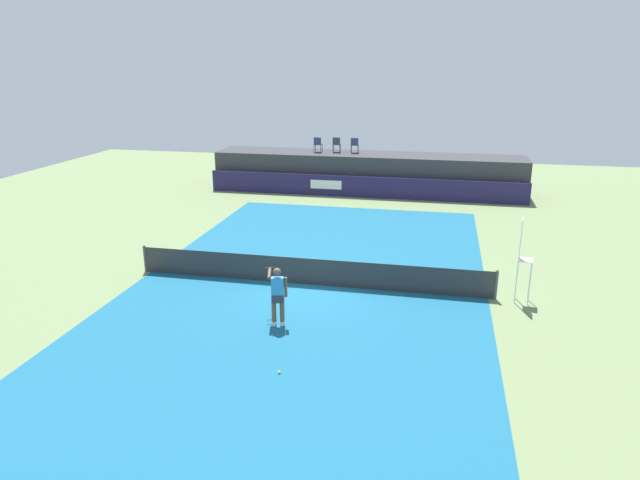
{
  "coord_description": "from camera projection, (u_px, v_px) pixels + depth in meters",
  "views": [
    {
      "loc": [
        4.19,
        -18.06,
        7.47
      ],
      "look_at": [
        -0.06,
        2.0,
        1.0
      ],
      "focal_mm": 32.17,
      "sensor_mm": 36.0,
      "label": 1
    }
  ],
  "objects": [
    {
      "name": "sponsor_wall",
      "position": [
        363.0,
        187.0,
        32.34
      ],
      "size": [
        18.0,
        0.22,
        1.2
      ],
      "color": "#231E4C",
      "rests_on": "ground"
    },
    {
      "name": "net_post_far",
      "position": [
        496.0,
        285.0,
        18.55
      ],
      "size": [
        0.1,
        0.1,
        1.0
      ],
      "primitive_type": "cylinder",
      "color": "#4C4C51",
      "rests_on": "ground"
    },
    {
      "name": "tennis_player",
      "position": [
        277.0,
        294.0,
        16.67
      ],
      "size": [
        0.9,
        1.11,
        1.77
      ],
      "color": "white",
      "rests_on": "court_inner"
    },
    {
      "name": "spectator_chair_center",
      "position": [
        355.0,
        144.0,
        33.7
      ],
      "size": [
        0.48,
        0.48,
        0.89
      ],
      "color": "#2D3D56",
      "rests_on": "spectator_platform"
    },
    {
      "name": "tennis_ball",
      "position": [
        279.0,
        372.0,
        14.26
      ],
      "size": [
        0.07,
        0.07,
        0.07
      ],
      "primitive_type": "sphere",
      "color": "#D8EA33",
      "rests_on": "court_inner"
    },
    {
      "name": "net_post_near",
      "position": [
        145.0,
        259.0,
        21.0
      ],
      "size": [
        0.1,
        0.1,
        1.0
      ],
      "primitive_type": "cylinder",
      "color": "#4C4C51",
      "rests_on": "ground"
    },
    {
      "name": "tennis_net",
      "position": [
        310.0,
        272.0,
        19.78
      ],
      "size": [
        12.4,
        0.02,
        0.95
      ],
      "primitive_type": "cube",
      "color": "#2D2D2D",
      "rests_on": "ground"
    },
    {
      "name": "umpire_chair",
      "position": [
        522.0,
        255.0,
        18.09
      ],
      "size": [
        0.5,
        0.5,
        2.76
      ],
      "color": "white",
      "rests_on": "ground"
    },
    {
      "name": "court_inner",
      "position": [
        310.0,
        284.0,
        19.92
      ],
      "size": [
        12.0,
        22.0,
        0.0
      ],
      "primitive_type": "cube",
      "color": "#16597A",
      "rests_on": "ground"
    },
    {
      "name": "spectator_chair_left",
      "position": [
        337.0,
        144.0,
        33.94
      ],
      "size": [
        0.46,
        0.46,
        0.89
      ],
      "color": "#2D3D56",
      "rests_on": "spectator_platform"
    },
    {
      "name": "spectator_platform",
      "position": [
        368.0,
        172.0,
        33.86
      ],
      "size": [
        18.0,
        2.8,
        2.2
      ],
      "primitive_type": "cube",
      "color": "#38383D",
      "rests_on": "ground"
    },
    {
      "name": "ground_plane",
      "position": [
        327.0,
        257.0,
        22.72
      ],
      "size": [
        48.0,
        48.0,
        0.0
      ],
      "primitive_type": "plane",
      "color": "#6B7F51"
    },
    {
      "name": "spectator_chair_far_left",
      "position": [
        318.0,
        144.0,
        33.94
      ],
      "size": [
        0.44,
        0.44,
        0.89
      ],
      "color": "#2D3D56",
      "rests_on": "spectator_platform"
    }
  ]
}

